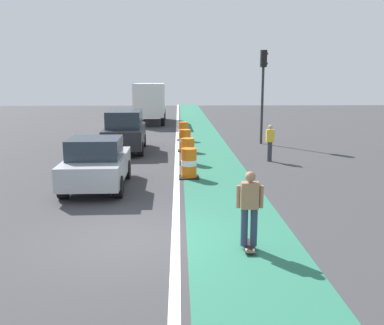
{
  "coord_description": "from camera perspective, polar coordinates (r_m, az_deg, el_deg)",
  "views": [
    {
      "loc": [
        0.98,
        -9.11,
        3.55
      ],
      "look_at": [
        1.38,
        3.38,
        1.1
      ],
      "focal_mm": 39.81,
      "sensor_mm": 36.0,
      "label": 1
    }
  ],
  "objects": [
    {
      "name": "ground_plane",
      "position": [
        9.83,
        -7.53,
        -10.18
      ],
      "size": [
        100.0,
        100.0,
        0.0
      ],
      "primitive_type": "plane",
      "color": "#38383A"
    },
    {
      "name": "bike_lane_strip",
      "position": [
        21.45,
        2.01,
        1.56
      ],
      "size": [
        2.5,
        80.0,
        0.01
      ],
      "primitive_type": "cube",
      "color": "#286B51",
      "rests_on": "ground"
    },
    {
      "name": "lane_divider_stripe",
      "position": [
        21.41,
        -2.0,
        1.55
      ],
      "size": [
        0.2,
        80.0,
        0.01
      ],
      "primitive_type": "cube",
      "color": "silver",
      "rests_on": "ground"
    },
    {
      "name": "skateboarder_on_lane",
      "position": [
        9.01,
        7.72,
        -6.03
      ],
      "size": [
        0.57,
        0.81,
        1.69
      ],
      "color": "black",
      "rests_on": "ground"
    },
    {
      "name": "parked_sedan_nearest",
      "position": [
        14.32,
        -12.65,
        -0.12
      ],
      "size": [
        2.0,
        4.14,
        1.7
      ],
      "color": "#9EA0A5",
      "rests_on": "ground"
    },
    {
      "name": "parked_suv_second",
      "position": [
        21.47,
        -8.96,
        4.23
      ],
      "size": [
        2.05,
        4.66,
        2.04
      ],
      "color": "black",
      "rests_on": "ground"
    },
    {
      "name": "traffic_barrel_front",
      "position": [
        15.5,
        -0.42,
        -0.14
      ],
      "size": [
        0.73,
        0.73,
        1.09
      ],
      "color": "orange",
      "rests_on": "ground"
    },
    {
      "name": "traffic_barrel_mid",
      "position": [
        18.16,
        -0.57,
        1.52
      ],
      "size": [
        0.73,
        0.73,
        1.09
      ],
      "color": "orange",
      "rests_on": "ground"
    },
    {
      "name": "traffic_barrel_back",
      "position": [
        21.32,
        -0.93,
        2.95
      ],
      "size": [
        0.73,
        0.73,
        1.09
      ],
      "color": "orange",
      "rests_on": "ground"
    },
    {
      "name": "traffic_barrel_far",
      "position": [
        25.11,
        -1.17,
        4.18
      ],
      "size": [
        0.73,
        0.73,
        1.09
      ],
      "color": "orange",
      "rests_on": "ground"
    },
    {
      "name": "delivery_truck_down_block",
      "position": [
        35.36,
        -5.59,
        8.27
      ],
      "size": [
        2.47,
        7.64,
        3.23
      ],
      "color": "silver",
      "rests_on": "ground"
    },
    {
      "name": "traffic_light_corner",
      "position": [
        23.96,
        9.5,
        10.82
      ],
      "size": [
        0.41,
        0.32,
        5.1
      ],
      "color": "#2D2D2D",
      "rests_on": "ground"
    },
    {
      "name": "pedestrian_crossing",
      "position": [
        18.92,
        10.41,
        2.74
      ],
      "size": [
        0.34,
        0.2,
        1.61
      ],
      "color": "#33333D",
      "rests_on": "ground"
    }
  ]
}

